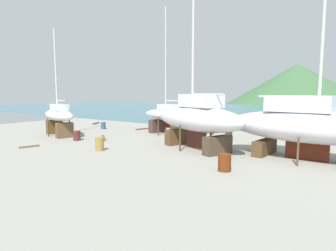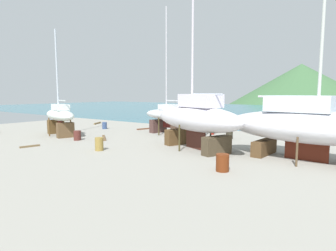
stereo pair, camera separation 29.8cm
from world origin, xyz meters
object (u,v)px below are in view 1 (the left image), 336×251
(barrel_rust_mid, at_px, (100,144))
(barrel_ochre, at_px, (77,136))
(sailboat_small_center, at_px, (197,118))
(sailboat_far_slipway, at_px, (307,125))
(barrel_tipped_center, at_px, (60,124))
(worker, at_px, (211,126))
(sailboat_mid_port, at_px, (59,116))
(sailboat_large_starboard, at_px, (168,116))
(barrel_by_slipway, at_px, (103,126))
(barrel_rust_far, at_px, (229,134))
(barrel_rust_near, at_px, (224,163))

(barrel_rust_mid, relative_size, barrel_ochre, 1.14)
(barrel_rust_mid, bearing_deg, sailboat_small_center, 40.39)
(barrel_ochre, bearing_deg, sailboat_far_slipway, 11.23)
(sailboat_far_slipway, bearing_deg, barrel_tipped_center, -177.24)
(sailboat_far_slipway, bearing_deg, barrel_ochre, -163.97)
(worker, bearing_deg, barrel_rust_mid, 164.32)
(sailboat_mid_port, distance_m, barrel_tipped_center, 6.43)
(barrel_rust_mid, bearing_deg, sailboat_large_starboard, 94.57)
(sailboat_large_starboard, relative_size, barrel_by_slipway, 16.14)
(sailboat_far_slipway, distance_m, sailboat_mid_port, 21.13)
(sailboat_far_slipway, relative_size, barrel_ochre, 21.71)
(sailboat_large_starboard, distance_m, barrel_rust_far, 6.23)
(worker, height_order, barrel_by_slipway, worker)
(barrel_rust_near, bearing_deg, sailboat_mid_port, 172.21)
(barrel_rust_mid, relative_size, barrel_tipped_center, 0.99)
(sailboat_small_center, height_order, barrel_rust_far, sailboat_small_center)
(sailboat_small_center, relative_size, worker, 8.00)
(sailboat_far_slipway, relative_size, worker, 10.51)
(barrel_rust_mid, height_order, barrel_rust_far, barrel_rust_mid)
(sailboat_small_center, xyz_separation_m, barrel_rust_far, (0.01, 5.85, -1.86))
(sailboat_far_slipway, relative_size, barrel_rust_far, 22.87)
(sailboat_far_slipway, relative_size, sailboat_mid_port, 1.79)
(barrel_rust_near, bearing_deg, barrel_rust_far, 111.99)
(barrel_rust_far, distance_m, barrel_ochre, 13.26)
(sailboat_small_center, distance_m, barrel_rust_far, 6.14)
(sailboat_mid_port, distance_m, worker, 14.62)
(barrel_ochre, relative_size, barrel_by_slipway, 1.08)
(sailboat_small_center, height_order, sailboat_far_slipway, sailboat_far_slipway)
(sailboat_small_center, bearing_deg, barrel_by_slipway, 5.36)
(sailboat_large_starboard, relative_size, barrel_tipped_center, 12.97)
(sailboat_large_starboard, height_order, sailboat_small_center, sailboat_small_center)
(sailboat_small_center, relative_size, barrel_rust_far, 17.41)
(sailboat_small_center, relative_size, sailboat_far_slipway, 0.76)
(sailboat_mid_port, relative_size, barrel_rust_mid, 10.67)
(worker, xyz_separation_m, barrel_rust_far, (2.39, -1.34, -0.49))
(sailboat_small_center, bearing_deg, sailboat_large_starboard, -18.45)
(sailboat_small_center, height_order, barrel_rust_mid, sailboat_small_center)
(sailboat_small_center, distance_m, barrel_tipped_center, 19.22)
(barrel_ochre, height_order, barrel_tipped_center, barrel_tipped_center)
(sailboat_far_slipway, distance_m, barrel_ochre, 17.70)
(sailboat_large_starboard, distance_m, worker, 4.35)
(sailboat_mid_port, height_order, worker, sailboat_mid_port)
(barrel_rust_far, distance_m, barrel_rust_near, 10.90)
(worker, distance_m, barrel_rust_mid, 11.99)
(sailboat_mid_port, xyz_separation_m, barrel_rust_near, (17.97, -2.46, -1.40))
(sailboat_mid_port, distance_m, barrel_rust_far, 15.92)
(barrel_rust_far, relative_size, barrel_ochre, 0.95)
(sailboat_large_starboard, distance_m, sailboat_small_center, 7.78)
(sailboat_mid_port, relative_size, barrel_rust_far, 12.79)
(worker, relative_size, barrel_tipped_center, 1.80)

